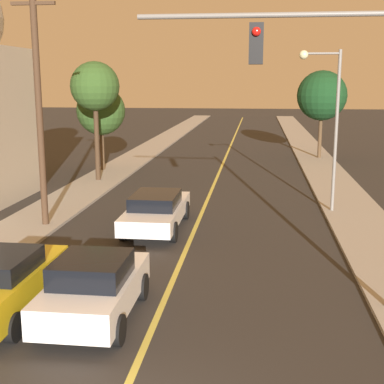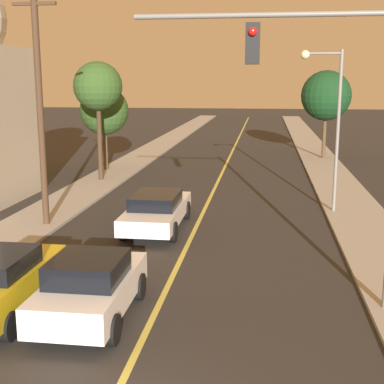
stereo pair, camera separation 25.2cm
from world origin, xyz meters
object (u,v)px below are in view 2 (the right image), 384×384
at_px(car_near_lane_front, 90,287).
at_px(tree_right_near, 326,96).
at_px(utility_pole_left, 40,105).
at_px(car_near_lane_second, 157,210).
at_px(tree_left_near, 104,111).
at_px(traffic_signal_mast, 337,105).
at_px(streetlamp_right, 329,108).
at_px(tree_left_far, 98,87).

xyz_separation_m(car_near_lane_front, tree_right_near, (7.98, 26.84, 3.62)).
bearing_deg(utility_pole_left, car_near_lane_front, -60.59).
relative_size(car_near_lane_front, tree_right_near, 0.65).
bearing_deg(utility_pole_left, car_near_lane_second, 2.44).
xyz_separation_m(tree_left_near, tree_right_near, (13.64, 6.81, 0.75)).
bearing_deg(tree_left_near, tree_right_near, 26.54).
xyz_separation_m(traffic_signal_mast, tree_right_near, (2.50, 25.56, -0.49)).
bearing_deg(car_near_lane_second, tree_right_near, 67.39).
bearing_deg(car_near_lane_front, streetlamp_right, 59.89).
distance_m(traffic_signal_mast, streetlamp_right, 9.82).
bearing_deg(utility_pole_left, tree_left_far, 94.47).
bearing_deg(car_near_lane_front, traffic_signal_mast, 13.13).
distance_m(streetlamp_right, tree_left_far, 12.70).
bearing_deg(car_near_lane_front, tree_left_near, 105.77).
height_order(traffic_signal_mast, streetlamp_right, traffic_signal_mast).
bearing_deg(streetlamp_right, utility_pole_left, -161.60).
xyz_separation_m(car_near_lane_second, tree_left_near, (-5.66, 12.35, 2.90)).
relative_size(tree_left_far, tree_right_near, 1.05).
relative_size(traffic_signal_mast, utility_pole_left, 0.82).
relative_size(streetlamp_right, utility_pole_left, 0.76).
xyz_separation_m(tree_left_near, tree_left_far, (0.71, -3.33, 1.44)).
relative_size(car_near_lane_second, tree_left_far, 0.80).
height_order(tree_left_near, tree_left_far, tree_left_far).
distance_m(traffic_signal_mast, tree_left_near, 21.84).
distance_m(car_near_lane_front, utility_pole_left, 9.40).
bearing_deg(traffic_signal_mast, utility_pole_left, 147.34).
height_order(car_near_lane_second, tree_left_near, tree_left_near).
bearing_deg(utility_pole_left, traffic_signal_mast, -32.66).
relative_size(streetlamp_right, tree_right_near, 1.08).
relative_size(tree_left_near, tree_left_far, 0.79).
bearing_deg(tree_right_near, tree_left_far, -141.88).
xyz_separation_m(streetlamp_right, tree_left_far, (-11.35, 5.67, 0.76)).
bearing_deg(car_near_lane_front, tree_right_near, 73.44).
bearing_deg(tree_right_near, utility_pole_left, -122.26).
bearing_deg(tree_left_far, traffic_signal_mast, -55.95).
height_order(car_near_lane_front, tree_left_near, tree_left_near).
height_order(car_near_lane_front, utility_pole_left, utility_pole_left).
distance_m(streetlamp_right, tree_left_near, 15.06).
xyz_separation_m(car_near_lane_second, traffic_signal_mast, (5.48, -6.40, 4.14)).
bearing_deg(utility_pole_left, tree_left_near, 96.51).
distance_m(utility_pole_left, tree_right_near, 22.87).
xyz_separation_m(streetlamp_right, tree_left_near, (-12.06, 8.99, -0.68)).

